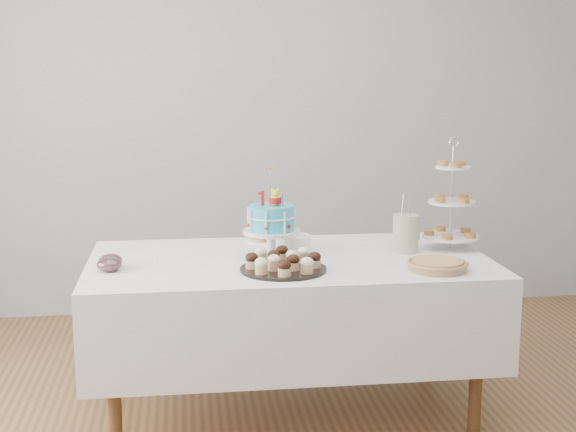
{
  "coord_description": "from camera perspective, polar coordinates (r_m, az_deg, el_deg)",
  "views": [
    {
      "loc": [
        -0.5,
        -3.42,
        1.69
      ],
      "look_at": [
        -0.01,
        0.3,
        0.98
      ],
      "focal_mm": 50.0,
      "sensor_mm": 36.0,
      "label": 1
    }
  ],
  "objects": [
    {
      "name": "pie",
      "position": [
        3.71,
        10.58,
        -3.42
      ],
      "size": [
        0.28,
        0.28,
        0.04
      ],
      "color": "#A18257",
      "rests_on": "table"
    },
    {
      "name": "utensil_pitcher",
      "position": [
        4.02,
        8.38,
        -1.11
      ],
      "size": [
        0.14,
        0.13,
        0.29
      ],
      "rotation": [
        0.0,
        0.0,
        -0.0
      ],
      "color": "beige",
      "rests_on": "table"
    },
    {
      "name": "jam_bowl_a",
      "position": [
        3.71,
        -12.6,
        -3.38
      ],
      "size": [
        0.11,
        0.11,
        0.07
      ],
      "color": "silver",
      "rests_on": "table"
    },
    {
      "name": "plate_stack",
      "position": [
        4.04,
        0.3,
        -1.89
      ],
      "size": [
        0.19,
        0.19,
        0.07
      ],
      "color": "white",
      "rests_on": "table"
    },
    {
      "name": "tiered_stand",
      "position": [
        4.12,
        11.57,
        0.94
      ],
      "size": [
        0.29,
        0.29,
        0.56
      ],
      "color": "silver",
      "rests_on": "table"
    },
    {
      "name": "walls",
      "position": [
        3.47,
        0.77,
        5.12
      ],
      "size": [
        5.04,
        4.04,
        2.7
      ],
      "color": "#A2A5A7",
      "rests_on": "floor"
    },
    {
      "name": "birthday_cake",
      "position": [
        3.88,
        -1.18,
        -1.21
      ],
      "size": [
        0.28,
        0.28,
        0.43
      ],
      "rotation": [
        0.0,
        0.0,
        -0.32
      ],
      "color": "white",
      "rests_on": "table"
    },
    {
      "name": "cupcake_tray",
      "position": [
        3.63,
        -0.34,
        -3.24
      ],
      "size": [
        0.39,
        0.39,
        0.09
      ],
      "color": "black",
      "rests_on": "table"
    },
    {
      "name": "pastry_plate",
      "position": [
        4.24,
        -1.43,
        -1.6
      ],
      "size": [
        0.24,
        0.24,
        0.04
      ],
      "color": "white",
      "rests_on": "table"
    },
    {
      "name": "jam_bowl_b",
      "position": [
        3.78,
        -12.51,
        -3.15
      ],
      "size": [
        0.11,
        0.11,
        0.06
      ],
      "color": "silver",
      "rests_on": "table"
    },
    {
      "name": "table",
      "position": [
        3.93,
        0.11,
        -6.26
      ],
      "size": [
        1.92,
        1.02,
        0.77
      ],
      "color": "silver",
      "rests_on": "floor"
    }
  ]
}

